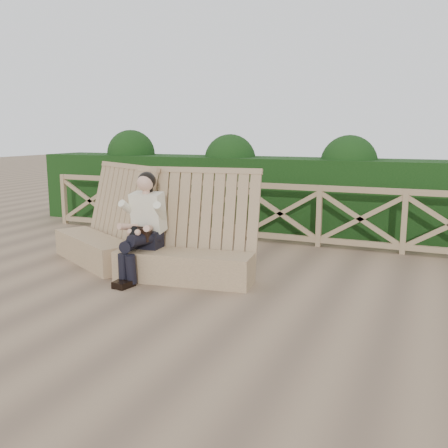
% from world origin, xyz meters
% --- Properties ---
extents(ground, '(60.00, 60.00, 0.00)m').
position_xyz_m(ground, '(0.00, 0.00, 0.00)').
color(ground, brown).
rests_on(ground, ground).
extents(bench, '(3.69, 1.60, 1.55)m').
position_xyz_m(bench, '(-1.36, 0.91, 0.39)').
color(bench, '#85684C').
rests_on(bench, ground).
extents(woman, '(0.46, 0.96, 1.49)m').
position_xyz_m(woman, '(-1.09, 0.61, 0.77)').
color(woman, black).
rests_on(woman, ground).
extents(guardrail, '(10.10, 0.09, 1.10)m').
position_xyz_m(guardrail, '(0.00, 3.50, 0.55)').
color(guardrail, '#7F6849').
rests_on(guardrail, ground).
extents(hedge, '(12.00, 1.20, 1.50)m').
position_xyz_m(hedge, '(0.00, 4.70, 0.75)').
color(hedge, black).
rests_on(hedge, ground).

